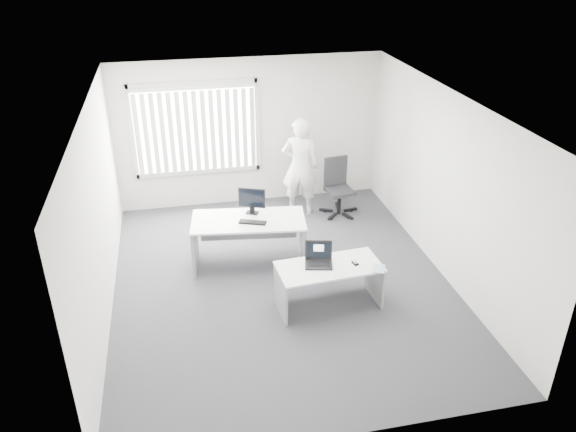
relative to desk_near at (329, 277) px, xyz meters
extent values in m
plane|color=#47474E|center=(-0.53, 0.71, -0.48)|extent=(6.00, 6.00, 0.00)
cube|color=beige|center=(-0.53, 3.71, 0.92)|extent=(5.00, 0.02, 2.80)
cube|color=beige|center=(-0.53, -2.29, 0.92)|extent=(5.00, 0.02, 2.80)
cube|color=beige|center=(-3.03, 0.71, 0.92)|extent=(0.02, 6.00, 2.80)
cube|color=beige|center=(1.97, 0.71, 0.92)|extent=(0.02, 6.00, 2.80)
cube|color=silver|center=(-0.53, 0.71, 2.32)|extent=(5.00, 6.00, 0.02)
cube|color=#B3B3AE|center=(-1.53, 3.67, 1.07)|extent=(2.32, 0.06, 1.76)
cube|color=silver|center=(0.00, 0.00, 0.17)|extent=(1.49, 0.78, 0.03)
cube|color=gray|center=(-0.70, -0.05, -0.16)|extent=(0.08, 0.62, 0.63)
cube|color=gray|center=(0.70, 0.05, -0.16)|extent=(0.08, 0.62, 0.63)
cube|color=silver|center=(-0.93, 1.35, 0.31)|extent=(1.85, 1.04, 0.03)
cube|color=gray|center=(-1.78, 1.46, -0.09)|extent=(0.14, 0.76, 0.77)
cube|color=gray|center=(-0.08, 1.23, -0.09)|extent=(0.14, 0.76, 0.77)
cylinder|color=black|center=(0.98, 2.76, -0.43)|extent=(0.69, 0.69, 0.08)
cylinder|color=black|center=(0.98, 2.76, -0.24)|extent=(0.07, 0.07, 0.47)
cube|color=black|center=(0.98, 2.76, -0.01)|extent=(0.53, 0.53, 0.07)
cube|color=black|center=(0.95, 2.97, 0.32)|extent=(0.45, 0.12, 0.56)
imported|color=silver|center=(0.28, 2.99, 0.45)|extent=(0.78, 0.62, 1.85)
cube|color=silver|center=(0.34, -0.04, 0.18)|extent=(0.40, 0.35, 0.00)
cube|color=white|center=(0.64, -0.21, 0.19)|extent=(0.25, 0.28, 0.01)
cube|color=black|center=(-0.88, 1.22, 0.33)|extent=(0.44, 0.28, 0.02)
camera|label=1|loc=(-1.93, -6.32, 4.35)|focal=35.00mm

